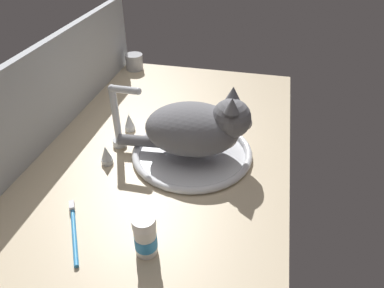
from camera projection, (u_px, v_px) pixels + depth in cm
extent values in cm
cube|color=#CCB793|center=(167.00, 155.00, 104.69)|extent=(120.76, 70.14, 3.00)
cube|color=#B2B7BC|center=(44.00, 101.00, 103.24)|extent=(120.76, 2.40, 30.72)
torus|color=white|center=(192.00, 152.00, 101.67)|extent=(34.28, 34.28, 2.05)
cylinder|color=white|center=(192.00, 155.00, 102.09)|extent=(31.21, 31.21, 0.60)
cylinder|color=silver|center=(119.00, 143.00, 105.70)|extent=(4.00, 4.00, 1.96)
cylinder|color=silver|center=(115.00, 116.00, 100.30)|extent=(2.00, 2.00, 16.72)
sphere|color=silver|center=(112.00, 89.00, 95.46)|extent=(2.20, 2.20, 2.20)
cylinder|color=silver|center=(124.00, 90.00, 94.79)|extent=(2.00, 7.34, 2.00)
sphere|color=silver|center=(137.00, 92.00, 94.13)|extent=(2.10, 2.10, 2.10)
cylinder|color=silver|center=(107.00, 161.00, 98.86)|extent=(3.20, 3.20, 1.60)
cone|color=silver|center=(106.00, 153.00, 97.20)|extent=(2.88, 2.88, 4.14)
cylinder|color=silver|center=(130.00, 128.00, 112.75)|extent=(3.20, 3.20, 1.60)
cone|color=silver|center=(129.00, 120.00, 111.08)|extent=(2.88, 2.88, 4.14)
ellipsoid|color=slate|center=(192.00, 129.00, 97.08)|extent=(20.36, 27.44, 13.81)
sphere|color=slate|center=(231.00, 119.00, 93.48)|extent=(10.61, 10.61, 10.61)
cone|color=slate|center=(233.00, 93.00, 92.75)|extent=(4.03, 4.03, 3.98)
cone|color=slate|center=(232.00, 105.00, 87.61)|extent=(4.03, 4.03, 3.98)
ellipsoid|color=silver|center=(246.00, 123.00, 93.65)|extent=(4.72, 3.56, 3.40)
ellipsoid|color=silver|center=(225.00, 134.00, 96.48)|extent=(10.58, 8.11, 7.60)
cylinder|color=slate|center=(140.00, 141.00, 101.82)|extent=(4.26, 12.37, 3.20)
cylinder|color=white|center=(146.00, 239.00, 72.79)|extent=(4.60, 4.60, 7.78)
cylinder|color=#338CD1|center=(146.00, 241.00, 73.15)|extent=(4.74, 4.74, 3.11)
cylinder|color=white|center=(144.00, 222.00, 69.91)|extent=(4.83, 4.83, 2.18)
cylinder|color=#B2B5BA|center=(134.00, 63.00, 150.29)|extent=(7.14, 7.14, 5.48)
cylinder|color=silver|center=(134.00, 56.00, 148.42)|extent=(7.28, 7.28, 1.00)
cylinder|color=#338CD1|center=(74.00, 237.00, 77.55)|extent=(14.16, 9.00, 1.00)
cube|color=white|center=(72.00, 206.00, 84.37)|extent=(2.85, 2.36, 1.20)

